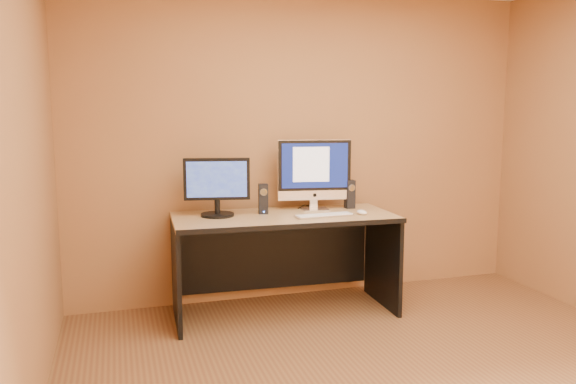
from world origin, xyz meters
name	(u,v)px	position (x,y,z in m)	size (l,w,h in m)	color
walls	(431,168)	(0.00, 0.00, 1.30)	(4.00, 4.00, 2.60)	olive
desk	(284,264)	(-0.32, 1.56, 0.39)	(1.71, 0.75, 0.79)	tan
imac	(315,174)	(-0.02, 1.72, 1.08)	(0.61, 0.22, 0.59)	silver
second_monitor	(217,187)	(-0.83, 1.67, 1.01)	(0.51, 0.26, 0.45)	black
speaker_left	(263,199)	(-0.46, 1.68, 0.91)	(0.07, 0.08, 0.23)	black
speaker_right	(350,194)	(0.29, 1.71, 0.91)	(0.07, 0.08, 0.23)	black
keyboard	(324,215)	(-0.05, 1.41, 0.80)	(0.46, 0.12, 0.02)	silver
mouse	(362,212)	(0.26, 1.41, 0.81)	(0.06, 0.11, 0.04)	white
cable_a	(315,207)	(0.01, 1.80, 0.79)	(0.01, 0.01, 0.23)	black
cable_b	(301,207)	(-0.08, 1.87, 0.79)	(0.01, 0.01, 0.19)	black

